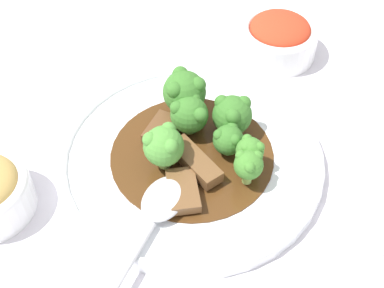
{
  "coord_description": "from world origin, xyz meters",
  "views": [
    {
      "loc": [
        -0.38,
        -0.16,
        0.5
      ],
      "look_at": [
        0.0,
        0.0,
        0.03
      ],
      "focal_mm": 50.0,
      "sensor_mm": 36.0,
      "label": 1
    }
  ],
  "objects": [
    {
      "name": "main_plate",
      "position": [
        0.0,
        0.0,
        0.01
      ],
      "size": [
        0.31,
        0.31,
        0.02
      ],
      "color": "white",
      "rests_on": "ground_plane"
    },
    {
      "name": "broccoli_floret_6",
      "position": [
        0.03,
        0.02,
        0.05
      ],
      "size": [
        0.05,
        0.05,
        0.05
      ],
      "color": "#7FA84C",
      "rests_on": "main_plate"
    },
    {
      "name": "serving_spoon",
      "position": [
        -0.1,
        0.0,
        0.03
      ],
      "size": [
        0.24,
        0.05,
        0.01
      ],
      "color": "silver",
      "rests_on": "main_plate"
    },
    {
      "name": "broccoli_floret_3",
      "position": [
        -0.03,
        0.02,
        0.05
      ],
      "size": [
        0.05,
        0.05,
        0.05
      ],
      "color": "#7FA84C",
      "rests_on": "main_plate"
    },
    {
      "name": "side_bowl_kimchi",
      "position": [
        0.24,
        -0.03,
        0.03
      ],
      "size": [
        0.11,
        0.11,
        0.06
      ],
      "color": "white",
      "rests_on": "ground_plane"
    },
    {
      "name": "beef_strip_2",
      "position": [
        -0.06,
        -0.01,
        0.02
      ],
      "size": [
        0.07,
        0.06,
        0.01
      ],
      "color": "brown",
      "rests_on": "main_plate"
    },
    {
      "name": "beef_strip_0",
      "position": [
        0.01,
        0.04,
        0.03
      ],
      "size": [
        0.05,
        0.04,
        0.01
      ],
      "color": "brown",
      "rests_on": "main_plate"
    },
    {
      "name": "broccoli_floret_5",
      "position": [
        -0.02,
        -0.07,
        0.05
      ],
      "size": [
        0.03,
        0.03,
        0.04
      ],
      "color": "#8EB756",
      "rests_on": "main_plate"
    },
    {
      "name": "broccoli_floret_4",
      "position": [
        0.01,
        -0.07,
        0.05
      ],
      "size": [
        0.03,
        0.03,
        0.04
      ],
      "color": "#7FA84C",
      "rests_on": "main_plate"
    },
    {
      "name": "broccoli_floret_2",
      "position": [
        0.05,
        -0.03,
        0.05
      ],
      "size": [
        0.05,
        0.05,
        0.05
      ],
      "color": "#8EB756",
      "rests_on": "main_plate"
    },
    {
      "name": "ground_plane",
      "position": [
        0.0,
        0.0,
        0.0
      ],
      "size": [
        4.0,
        4.0,
        0.0
      ],
      "primitive_type": "plane",
      "color": "silver"
    },
    {
      "name": "sauce_dish",
      "position": [
        -0.01,
        -0.21,
        0.01
      ],
      "size": [
        0.07,
        0.07,
        0.01
      ],
      "color": "white",
      "rests_on": "ground_plane"
    },
    {
      "name": "broccoli_floret_0",
      "position": [
        0.02,
        -0.04,
        0.04
      ],
      "size": [
        0.04,
        0.04,
        0.04
      ],
      "color": "#8EB756",
      "rests_on": "main_plate"
    },
    {
      "name": "beef_strip_1",
      "position": [
        -0.02,
        -0.01,
        0.03
      ],
      "size": [
        0.06,
        0.08,
        0.02
      ],
      "color": "brown",
      "rests_on": "main_plate"
    },
    {
      "name": "broccoli_floret_1",
      "position": [
        0.06,
        0.03,
        0.05
      ],
      "size": [
        0.05,
        0.05,
        0.06
      ],
      "color": "#8EB756",
      "rests_on": "main_plate"
    }
  ]
}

